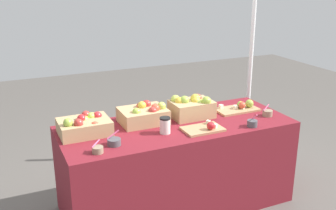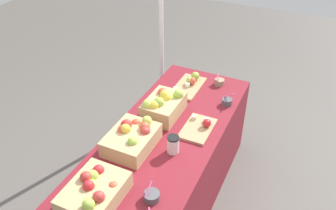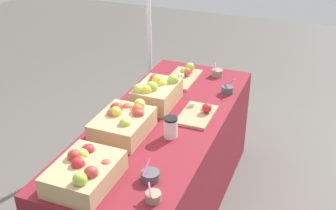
# 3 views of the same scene
# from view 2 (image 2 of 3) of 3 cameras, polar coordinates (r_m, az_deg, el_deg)

# --- Properties ---
(ground_plane) EXTENTS (10.00, 10.00, 0.00)m
(ground_plane) POSITION_cam_2_polar(r_m,az_deg,el_deg) (3.10, -0.27, -15.05)
(ground_plane) COLOR #56514C
(table) EXTENTS (1.90, 0.76, 0.74)m
(table) POSITION_cam_2_polar(r_m,az_deg,el_deg) (2.82, -0.29, -10.24)
(table) COLOR maroon
(table) RESTS_ON ground_plane
(apple_crate_left) EXTENTS (0.38, 0.29, 0.17)m
(apple_crate_left) POSITION_cam_2_polar(r_m,az_deg,el_deg) (2.13, -11.78, -13.48)
(apple_crate_left) COLOR tan
(apple_crate_left) RESTS_ON table
(apple_crate_middle) EXTENTS (0.37, 0.29, 0.17)m
(apple_crate_middle) POSITION_cam_2_polar(r_m,az_deg,el_deg) (2.43, -5.85, -5.23)
(apple_crate_middle) COLOR tan
(apple_crate_middle) RESTS_ON table
(apple_crate_right) EXTENTS (0.35, 0.25, 0.20)m
(apple_crate_right) POSITION_cam_2_polar(r_m,az_deg,el_deg) (2.69, -0.72, -0.01)
(apple_crate_right) COLOR tan
(apple_crate_right) RESTS_ON table
(cutting_board_front) EXTENTS (0.31, 0.20, 0.08)m
(cutting_board_front) POSITION_cam_2_polar(r_m,az_deg,el_deg) (2.60, 5.11, -3.59)
(cutting_board_front) COLOR tan
(cutting_board_front) RESTS_ON table
(cutting_board_back) EXTENTS (0.38, 0.21, 0.09)m
(cutting_board_back) POSITION_cam_2_polar(r_m,az_deg,el_deg) (3.08, 3.55, 3.48)
(cutting_board_back) COLOR tan
(cutting_board_back) RESTS_ON table
(sample_bowl_near) EXTENTS (0.08, 0.09, 0.12)m
(sample_bowl_near) POSITION_cam_2_polar(r_m,az_deg,el_deg) (2.88, 9.49, 0.55)
(sample_bowl_near) COLOR #4C4C51
(sample_bowl_near) RESTS_ON table
(sample_bowl_far) EXTENTS (0.09, 0.09, 0.10)m
(sample_bowl_far) POSITION_cam_2_polar(r_m,az_deg,el_deg) (3.13, 8.29, 3.71)
(sample_bowl_far) COLOR gray
(sample_bowl_far) RESTS_ON table
(sample_bowl_extra) EXTENTS (0.10, 0.10, 0.10)m
(sample_bowl_extra) POSITION_cam_2_polar(r_m,az_deg,el_deg) (2.12, -2.68, -14.47)
(sample_bowl_extra) COLOR #4C4C51
(sample_bowl_extra) RESTS_ON table
(coffee_cup) EXTENTS (0.08, 0.08, 0.13)m
(coffee_cup) POSITION_cam_2_polar(r_m,az_deg,el_deg) (2.38, 0.83, -6.38)
(coffee_cup) COLOR silver
(coffee_cup) RESTS_ON table
(tent_pole) EXTENTS (0.04, 0.04, 1.91)m
(tent_pole) POSITION_cam_2_polar(r_m,az_deg,el_deg) (3.53, -1.10, 11.33)
(tent_pole) COLOR white
(tent_pole) RESTS_ON ground_plane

